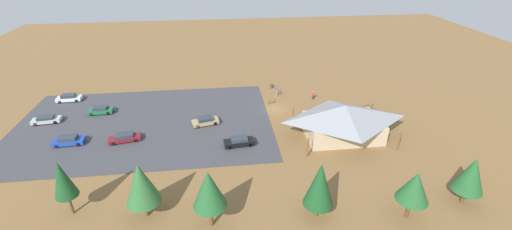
% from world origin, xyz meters
% --- Properties ---
extents(ground, '(160.00, 160.00, 0.00)m').
position_xyz_m(ground, '(0.00, 0.00, 0.00)').
color(ground, olive).
rests_on(ground, ground).
extents(parking_lot_asphalt, '(43.42, 28.11, 0.05)m').
position_xyz_m(parking_lot_asphalt, '(23.12, 2.86, 0.03)').
color(parking_lot_asphalt, '#424247').
rests_on(parking_lot_asphalt, ground).
extents(bike_pavilion, '(14.41, 10.20, 5.56)m').
position_xyz_m(bike_pavilion, '(-9.33, 10.98, 3.15)').
color(bike_pavilion, '#C6B28E').
rests_on(bike_pavilion, ground).
extents(trash_bin, '(0.60, 0.60, 0.90)m').
position_xyz_m(trash_bin, '(-1.24, -9.83, 0.45)').
color(trash_bin, brown).
rests_on(trash_bin, ground).
extents(lot_sign, '(0.56, 0.08, 2.20)m').
position_xyz_m(lot_sign, '(-1.40, -4.97, 1.41)').
color(lot_sign, '#99999E').
rests_on(lot_sign, ground).
extents(pine_center, '(3.55, 3.55, 6.29)m').
position_xyz_m(pine_center, '(-10.60, 29.08, 4.44)').
color(pine_center, brown).
rests_on(pine_center, ground).
extents(pine_west, '(3.47, 3.47, 6.42)m').
position_xyz_m(pine_west, '(-18.54, 27.53, 4.16)').
color(pine_west, brown).
rests_on(pine_west, ground).
extents(pine_far_east, '(3.40, 3.40, 7.29)m').
position_xyz_m(pine_far_east, '(-0.39, 27.55, 4.54)').
color(pine_far_east, brown).
rests_on(pine_far_east, ground).
extents(pine_far_west, '(2.51, 2.51, 7.30)m').
position_xyz_m(pine_far_west, '(27.68, 23.76, 4.96)').
color(pine_far_west, brown).
rests_on(pine_far_west, ground).
extents(pine_east, '(3.86, 3.86, 7.19)m').
position_xyz_m(pine_east, '(19.06, 25.15, 4.66)').
color(pine_east, brown).
rests_on(pine_east, ground).
extents(pine_mideast, '(3.70, 3.70, 7.38)m').
position_xyz_m(pine_mideast, '(11.64, 27.55, 5.12)').
color(pine_mideast, brown).
rests_on(pine_mideast, ground).
extents(bicycle_purple_lone_west, '(1.70, 0.48, 0.83)m').
position_xyz_m(bicycle_purple_lone_west, '(-17.40, 1.92, 0.39)').
color(bicycle_purple_lone_west, black).
rests_on(bicycle_purple_lone_west, ground).
extents(bicycle_white_by_bin, '(1.44, 0.89, 0.81)m').
position_xyz_m(bicycle_white_by_bin, '(-17.87, 3.64, 0.36)').
color(bicycle_white_by_bin, black).
rests_on(bicycle_white_by_bin, ground).
extents(bicycle_blue_edge_south, '(1.01, 1.54, 0.85)m').
position_xyz_m(bicycle_blue_edge_south, '(-2.26, -6.48, 0.39)').
color(bicycle_blue_edge_south, black).
rests_on(bicycle_blue_edge_south, ground).
extents(bicycle_green_yard_center, '(1.70, 0.75, 0.87)m').
position_xyz_m(bicycle_green_yard_center, '(-16.67, 6.60, 0.40)').
color(bicycle_green_yard_center, black).
rests_on(bicycle_green_yard_center, ground).
extents(bicycle_orange_edge_north, '(0.48, 1.77, 0.87)m').
position_xyz_m(bicycle_orange_edge_north, '(-19.17, 6.67, 0.37)').
color(bicycle_orange_edge_north, black).
rests_on(bicycle_orange_edge_north, ground).
extents(bicycle_black_trailside, '(0.48, 1.79, 0.90)m').
position_xyz_m(bicycle_black_trailside, '(-14.25, 2.64, 0.39)').
color(bicycle_black_trailside, black).
rests_on(bicycle_black_trailside, ground).
extents(bicycle_teal_yard_front, '(1.61, 0.71, 0.76)m').
position_xyz_m(bicycle_teal_yard_front, '(-0.03, -2.32, 0.35)').
color(bicycle_teal_yard_front, black).
rests_on(bicycle_teal_yard_front, ground).
extents(car_black_back_corner, '(4.81, 2.31, 1.38)m').
position_xyz_m(car_black_back_corner, '(7.35, 11.73, 0.74)').
color(car_black_back_corner, black).
rests_on(car_black_back_corner, parking_lot_asphalt).
extents(car_tan_aisle_side, '(4.77, 2.89, 1.36)m').
position_xyz_m(car_tan_aisle_side, '(12.60, 4.50, 0.73)').
color(car_tan_aisle_side, tan).
rests_on(car_tan_aisle_side, parking_lot_asphalt).
extents(car_blue_end_stall, '(4.61, 2.08, 1.40)m').
position_xyz_m(car_blue_end_stall, '(33.50, 8.25, 0.75)').
color(car_blue_end_stall, '#1E42B2').
rests_on(car_blue_end_stall, parking_lot_asphalt).
extents(car_maroon_far_end, '(5.04, 2.68, 1.29)m').
position_xyz_m(car_maroon_far_end, '(25.14, 8.33, 0.70)').
color(car_maroon_far_end, maroon).
rests_on(car_maroon_far_end, parking_lot_asphalt).
extents(car_silver_inner_stall, '(4.74, 2.28, 1.27)m').
position_xyz_m(car_silver_inner_stall, '(39.87, 0.60, 0.69)').
color(car_silver_inner_stall, '#BCBCC1').
rests_on(car_silver_inner_stall, parking_lot_asphalt).
extents(car_white_front_row, '(4.58, 1.95, 1.44)m').
position_xyz_m(car_white_front_row, '(39.17, -8.11, 0.76)').
color(car_white_front_row, white).
rests_on(car_white_front_row, parking_lot_asphalt).
extents(car_green_near_entry, '(4.25, 1.87, 1.38)m').
position_xyz_m(car_green_near_entry, '(31.54, -1.93, 0.74)').
color(car_green_near_entry, '#1E6B3D').
rests_on(car_green_near_entry, parking_lot_asphalt).
extents(visitor_near_lot, '(0.39, 0.40, 1.72)m').
position_xyz_m(visitor_near_lot, '(-8.51, -3.36, 0.90)').
color(visitor_near_lot, '#2D3347').
rests_on(visitor_near_lot, ground).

